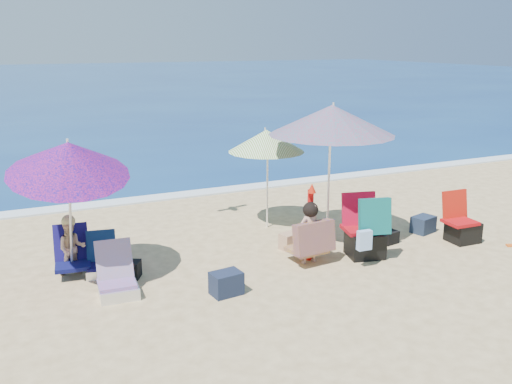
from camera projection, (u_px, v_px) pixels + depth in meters
name	position (u px, v px, depth m)	size (l,w,h in m)	color
ground	(303.00, 278.00, 8.29)	(120.00, 120.00, 0.00)	#D8BC84
sea	(44.00, 82.00, 47.79)	(120.00, 80.00, 0.12)	navy
foam	(193.00, 194.00, 12.76)	(120.00, 0.50, 0.04)	white
umbrella_turquoise	(332.00, 120.00, 9.25)	(2.61, 2.61, 2.41)	white
umbrella_striped	(266.00, 141.00, 10.17)	(1.61, 1.61, 1.86)	white
umbrella_blue	(68.00, 159.00, 7.57)	(1.80, 1.86, 2.25)	silver
furled_umbrella	(310.00, 218.00, 8.78)	(0.16, 0.21, 1.28)	red
chair_navy	(102.00, 264.00, 8.39)	(0.53, 0.61, 0.61)	#0D0B3F
chair_rainbow	(117.00, 282.00, 7.69)	(0.55, 0.68, 0.71)	#C14456
camp_chair_left	(461.00, 227.00, 9.73)	(0.61, 0.53, 0.87)	#AD0C0F
camp_chair_right	(365.00, 235.00, 9.00)	(0.77, 0.89, 1.05)	#A90C17
person_center	(311.00, 234.00, 8.69)	(0.70, 0.61, 1.00)	tan
person_left	(72.00, 248.00, 8.31)	(0.57, 0.70, 0.92)	tan
bag_navy_a	(226.00, 283.00, 7.71)	(0.45, 0.35, 0.32)	#182136
bag_black_a	(128.00, 269.00, 8.27)	(0.42, 0.38, 0.25)	black
bag_tan	(290.00, 241.00, 9.40)	(0.37, 0.30, 0.27)	tan
bag_navy_b	(423.00, 224.00, 10.21)	(0.47, 0.40, 0.30)	#1A263A
bag_black_b	(390.00, 237.00, 9.66)	(0.32, 0.25, 0.22)	black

